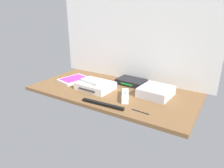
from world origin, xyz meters
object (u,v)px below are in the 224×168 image
game_console (95,86)px  network_router (131,82)px  mini_computer (156,91)px  sensor_bar (103,104)px  stylus_pen (140,111)px  remote_wand (125,96)px  game_case (74,79)px  remote_classic_pad (93,81)px

game_console → network_router: (14.62, 19.52, -0.50)cm
mini_computer → sensor_bar: (-18.76, -25.93, -1.94)cm
mini_computer → sensor_bar: size_ratio=0.76×
network_router → stylus_pen: size_ratio=2.08×
mini_computer → network_router: size_ratio=0.98×
game_console → remote_wand: size_ratio=1.47×
mini_computer → network_router: 22.75cm
remote_wand → sensor_bar: remote_wand is taller
network_router → stylus_pen: bearing=-53.3°
game_console → game_case: size_ratio=1.01×
stylus_pen → remote_wand: bearing=143.5°
mini_computer → remote_wand: mini_computer is taller
game_console → remote_wand: 22.17cm
game_console → remote_classic_pad: bearing=-114.8°
game_console → game_case: game_console is taller
mini_computer → stylus_pen: (0.65, -22.33, -2.29)cm
game_console → stylus_pen: (35.71, -12.75, -1.85)cm
mini_computer → game_case: mini_computer is taller
stylus_pen → remote_classic_pad: bearing=162.5°
game_case → sensor_bar: 44.34cm
sensor_bar → remote_wand: bearing=64.7°
stylus_pen → game_console: bearing=160.3°
game_console → mini_computer: (35.06, 9.58, 0.44)cm
mini_computer → stylus_pen: mini_computer is taller
remote_classic_pad → sensor_bar: bearing=-31.1°
game_console → game_case: bearing=169.4°
mini_computer → network_router: bearing=154.1°
remote_wand → remote_classic_pad: remote_classic_pad is taller
game_case → remote_wand: 45.09cm
sensor_bar → stylus_pen: bearing=7.7°
game_console → stylus_pen: game_console is taller
sensor_bar → stylus_pen: 19.74cm
game_console → mini_computer: 36.35cm
mini_computer → sensor_bar: bearing=-125.9°
remote_classic_pad → stylus_pen: (36.37, -11.49, -5.06)cm
game_console → stylus_pen: size_ratio=2.42×
game_case → sensor_bar: game_case is taller
stylus_pen → game_case: bearing=162.7°
mini_computer → remote_classic_pad: bearing=-163.1°
network_router → game_console: bearing=-123.3°
remote_classic_pad → sensor_bar: remote_classic_pad is taller
mini_computer → stylus_pen: 22.46cm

